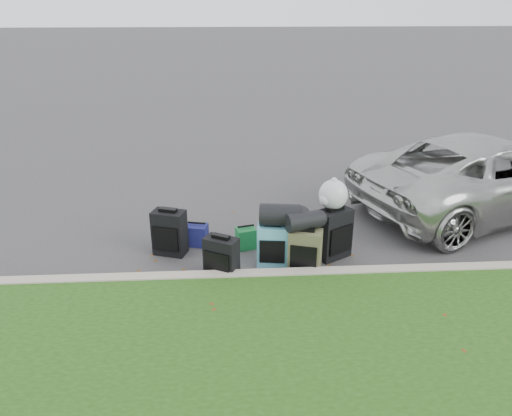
{
  "coord_description": "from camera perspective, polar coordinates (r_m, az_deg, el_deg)",
  "views": [
    {
      "loc": [
        -0.51,
        -6.66,
        3.46
      ],
      "look_at": [
        -0.1,
        0.2,
        0.55
      ],
      "focal_mm": 35.0,
      "sensor_mm": 36.0,
      "label": 1
    }
  ],
  "objects": [
    {
      "name": "tote_green",
      "position": [
        7.43,
        -1.16,
        -3.45
      ],
      "size": [
        0.32,
        0.28,
        0.31
      ],
      "primitive_type": "cube",
      "rotation": [
        0.0,
        0.0,
        0.25
      ],
      "color": "#197133",
      "rests_on": "ground"
    },
    {
      "name": "suitcase_small_black",
      "position": [
        6.68,
        -3.97,
        -5.59
      ],
      "size": [
        0.5,
        0.42,
        0.55
      ],
      "primitive_type": "cube",
      "rotation": [
        0.0,
        0.0,
        -0.49
      ],
      "color": "black",
      "rests_on": "ground"
    },
    {
      "name": "suitcase_large_black_left",
      "position": [
        7.31,
        -9.85,
        -2.78
      ],
      "size": [
        0.52,
        0.4,
        0.66
      ],
      "primitive_type": "cube",
      "rotation": [
        0.0,
        0.0,
        -0.32
      ],
      "color": "black",
      "rests_on": "ground"
    },
    {
      "name": "suitcase_olive",
      "position": [
        6.81,
        5.63,
        -4.86
      ],
      "size": [
        0.49,
        0.39,
        0.6
      ],
      "primitive_type": "cube",
      "rotation": [
        0.0,
        0.0,
        -0.3
      ],
      "color": "#424228",
      "rests_on": "ground"
    },
    {
      "name": "suitcase_large_black_right",
      "position": [
        7.18,
        8.84,
        -2.91
      ],
      "size": [
        0.57,
        0.5,
        0.73
      ],
      "primitive_type": "cube",
      "rotation": [
        0.0,
        0.0,
        0.54
      ],
      "color": "black",
      "rests_on": "ground"
    },
    {
      "name": "suv",
      "position": [
        9.46,
        25.03,
        3.54
      ],
      "size": [
        5.23,
        3.69,
        1.32
      ],
      "primitive_type": "imported",
      "rotation": [
        0.0,
        0.0,
        1.92
      ],
      "color": "#B7B7B2",
      "rests_on": "ground"
    },
    {
      "name": "duffel_left",
      "position": [
        6.65,
        5.44,
        -1.49
      ],
      "size": [
        0.51,
        0.37,
        0.25
      ],
      "primitive_type": "cylinder",
      "rotation": [
        0.0,
        1.57,
        0.3
      ],
      "color": "black",
      "rests_on": "suitcase_olive"
    },
    {
      "name": "tote_navy",
      "position": [
        7.56,
        -6.72,
        -3.08
      ],
      "size": [
        0.34,
        0.29,
        0.32
      ],
      "primitive_type": "cube",
      "rotation": [
        0.0,
        0.0,
        -0.22
      ],
      "color": "navy",
      "rests_on": "ground"
    },
    {
      "name": "suitcase_teal",
      "position": [
        6.91,
        1.9,
        -4.28
      ],
      "size": [
        0.45,
        0.3,
        0.6
      ],
      "primitive_type": "cube",
      "rotation": [
        0.0,
        0.0,
        -0.13
      ],
      "color": "teal",
      "rests_on": "ground"
    },
    {
      "name": "duffel_right",
      "position": [
        6.73,
        2.74,
        -0.79
      ],
      "size": [
        0.58,
        0.37,
        0.31
      ],
      "primitive_type": "cylinder",
      "rotation": [
        0.0,
        1.57,
        -0.13
      ],
      "color": "black",
      "rests_on": "suitcase_teal"
    },
    {
      "name": "ground",
      "position": [
        7.52,
        0.85,
        -4.44
      ],
      "size": [
        120.0,
        120.0,
        0.0
      ],
      "primitive_type": "plane",
      "color": "#383535",
      "rests_on": "ground"
    },
    {
      "name": "curb",
      "position": [
        6.61,
        1.5,
        -7.84
      ],
      "size": [
        120.0,
        0.18,
        0.15
      ],
      "primitive_type": "cube",
      "color": "#9E937F",
      "rests_on": "ground"
    },
    {
      "name": "trash_bag",
      "position": [
        7.01,
        8.82,
        1.52
      ],
      "size": [
        0.41,
        0.41,
        0.41
      ],
      "primitive_type": "sphere",
      "color": "silver",
      "rests_on": "suitcase_large_black_right"
    }
  ]
}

